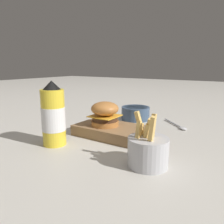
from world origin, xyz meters
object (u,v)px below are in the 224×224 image
Objects in this scene: burger at (105,114)px; ketchup_bottle at (53,116)px; fries_basket at (148,151)px; side_bowl at (135,113)px; serving_board at (112,131)px; spoon at (178,126)px.

burger is 0.18m from ketchup_bottle.
fries_basket is (0.31, 0.02, -0.05)m from ketchup_bottle.
ketchup_bottle is 1.57× the size of side_bowl.
serving_board is 1.99× the size of side_bowl.
serving_board reaches higher than spoon.
serving_board is 0.07m from burger.
side_bowl reaches higher than serving_board.
burger is 0.32m from spoon.
spoon is at bearing 52.46° from burger.
serving_board is 2.62× the size of burger.
fries_basket reaches higher than side_bowl.
serving_board is 1.90× the size of spoon.
ketchup_bottle reaches higher than side_bowl.
fries_basket is 0.39m from spoon.
burger is 0.27m from fries_basket.
fries_basket reaches higher than serving_board.
spoon is (-0.04, 0.39, -0.04)m from fries_basket.
fries_basket is at bearing 4.45° from ketchup_bottle.
serving_board is 0.21m from ketchup_bottle.
serving_board is 1.86× the size of fries_basket.
ketchup_bottle is 1.47× the size of fries_basket.
burger is at bearing -83.52° from spoon.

